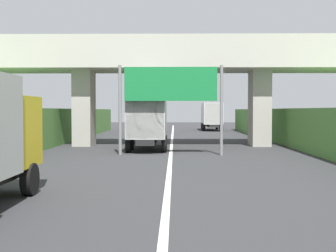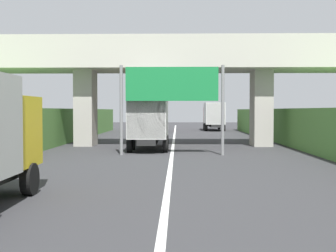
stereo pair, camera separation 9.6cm
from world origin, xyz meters
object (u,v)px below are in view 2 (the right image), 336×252
Objects in this scene: truck_orange at (150,119)px; truck_red at (213,115)px; overhead_highway_sign at (172,89)px; car_black at (159,124)px.

truck_orange and truck_red have the same top height.
truck_orange is at bearing 111.06° from overhead_highway_sign.
truck_red is (4.85, 31.27, -1.77)m from overhead_highway_sign.
car_black is at bearing -154.07° from truck_red.
overhead_highway_sign reaches higher than truck_red.
overhead_highway_sign is 28.18m from car_black.
truck_red reaches higher than car_black.
truck_orange is 24.15m from car_black.
overhead_highway_sign is 4.48m from truck_orange.
truck_orange is 1.78× the size of car_black.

